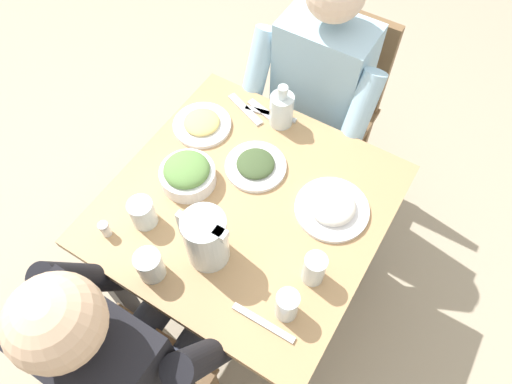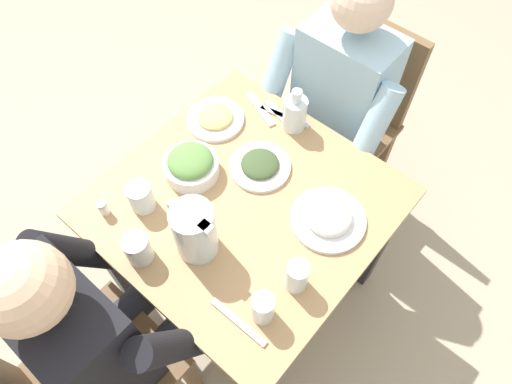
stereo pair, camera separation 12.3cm
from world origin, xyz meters
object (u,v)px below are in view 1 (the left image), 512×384
object	(u,v)px
dining_table	(247,223)
water_pitcher	(205,238)
plate_dolmas	(256,165)
oil_carafe	(281,111)
diner_near	(308,109)
plate_fries	(202,124)
water_glass_far_left	(314,269)
water_glass_center	(150,265)
plate_yoghurt	(332,207)
chair_near	(328,102)
water_glass_by_pitcher	(143,213)
diner_far	(138,341)
salad_bowl	(187,173)
water_glass_near_left	(287,305)
salt_shaker	(105,229)

from	to	relation	value
dining_table	water_pitcher	bearing A→B (deg)	89.34
water_pitcher	plate_dolmas	distance (m)	0.34
plate_dolmas	oil_carafe	distance (m)	0.21
diner_near	plate_fries	world-z (taller)	diner_near
water_pitcher	plate_fries	xyz separation A→B (m)	(0.29, -0.38, -0.08)
dining_table	water_glass_far_left	size ratio (longest dim) A/B	7.33
diner_near	water_glass_center	bearing A→B (deg)	85.92
plate_yoghurt	water_glass_far_left	xyz separation A→B (m)	(-0.05, 0.22, 0.04)
dining_table	chair_near	size ratio (longest dim) A/B	0.93
water_glass_center	water_glass_by_pitcher	world-z (taller)	water_glass_center
water_glass_far_left	plate_yoghurt	bearing A→B (deg)	-77.32
plate_yoghurt	water_glass_far_left	distance (m)	0.23
plate_fries	water_glass_far_left	distance (m)	0.64
plate_dolmas	oil_carafe	xyz separation A→B (m)	(0.03, -0.21, 0.04)
water_pitcher	water_glass_by_pitcher	xyz separation A→B (m)	(0.22, 0.01, -0.05)
water_pitcher	water_glass_center	world-z (taller)	water_pitcher
diner_far	salad_bowl	size ratio (longest dim) A/B	6.71
chair_near	diner_far	bearing A→B (deg)	90.00
chair_near	water_glass_near_left	xyz separation A→B (m)	(-0.31, 0.93, 0.27)
salad_bowl	dining_table	bearing A→B (deg)	-171.74
chair_near	oil_carafe	bearing A→B (deg)	85.67
plate_dolmas	water_glass_near_left	world-z (taller)	water_glass_near_left
plate_dolmas	oil_carafe	world-z (taller)	oil_carafe
diner_far	water_glass_center	distance (m)	0.21
water_glass_near_left	diner_far	bearing A→B (deg)	39.67
water_glass_far_left	water_glass_by_pitcher	size ratio (longest dim) A/B	1.17
water_pitcher	water_glass_near_left	size ratio (longest dim) A/B	1.78
plate_fries	water_glass_far_left	size ratio (longest dim) A/B	1.79
diner_far	salad_bowl	bearing A→B (deg)	-71.77
plate_yoghurt	plate_fries	xyz separation A→B (m)	(0.52, -0.07, -0.01)
water_glass_near_left	chair_near	bearing A→B (deg)	-71.40
water_glass_far_left	chair_near	bearing A→B (deg)	-67.95
salt_shaker	salad_bowl	bearing A→B (deg)	-109.10
oil_carafe	water_pitcher	bearing A→B (deg)	97.31
plate_yoghurt	oil_carafe	bearing A→B (deg)	-36.16
water_pitcher	plate_yoghurt	distance (m)	0.40
salad_bowl	plate_yoghurt	bearing A→B (deg)	-162.17
diner_near	salt_shaker	size ratio (longest dim) A/B	21.54
plate_dolmas	chair_near	bearing A→B (deg)	-90.10
water_glass_far_left	water_glass_near_left	distance (m)	0.13
diner_far	water_glass_far_left	distance (m)	0.52
dining_table	water_glass_center	bearing A→B (deg)	72.83
salad_bowl	water_glass_far_left	distance (m)	0.49
chair_near	water_glass_by_pitcher	xyz separation A→B (m)	(0.18, 0.91, 0.26)
chair_near	plate_fries	size ratio (longest dim) A/B	4.39
water_glass_near_left	plate_yoghurt	bearing A→B (deg)	-84.04
diner_far	plate_fries	distance (m)	0.72
diner_far	salt_shaker	size ratio (longest dim) A/B	21.54
salad_bowl	plate_fries	size ratio (longest dim) A/B	0.88
water_glass_center	water_glass_by_pitcher	distance (m)	0.17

